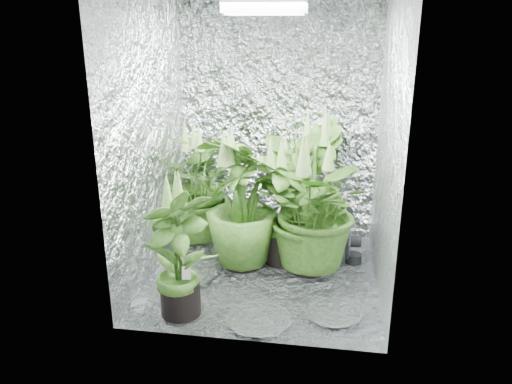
{
  "coord_description": "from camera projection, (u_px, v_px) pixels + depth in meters",
  "views": [
    {
      "loc": [
        0.44,
        -3.21,
        1.73
      ],
      "look_at": [
        -0.06,
        0.0,
        0.63
      ],
      "focal_mm": 35.0,
      "sensor_mm": 36.0,
      "label": 1
    }
  ],
  "objects": [
    {
      "name": "walls",
      "position": [
        265.0,
        140.0,
        3.3
      ],
      "size": [
        1.62,
        1.62,
        2.0
      ],
      "color": "silver",
      "rests_on": "ground"
    },
    {
      "name": "circulation_fan",
      "position": [
        351.0,
        246.0,
        3.77
      ],
      "size": [
        0.13,
        0.28,
        0.32
      ],
      "rotation": [
        0.0,
        0.0,
        0.07
      ],
      "color": "black",
      "rests_on": "ground"
    },
    {
      "name": "plant_d",
      "position": [
        242.0,
        205.0,
        3.63
      ],
      "size": [
        0.73,
        0.73,
        1.06
      ],
      "rotation": [
        0.0,
        0.0,
        2.6
      ],
      "color": "black",
      "rests_on": "ground"
    },
    {
      "name": "plant_c",
      "position": [
        311.0,
        183.0,
        4.02
      ],
      "size": [
        0.69,
        0.69,
        1.11
      ],
      "rotation": [
        0.0,
        0.0,
        1.85
      ],
      "color": "black",
      "rests_on": "ground"
    },
    {
      "name": "plant_f",
      "position": [
        178.0,
        253.0,
        3.01
      ],
      "size": [
        0.62,
        0.62,
        0.92
      ],
      "rotation": [
        0.0,
        0.0,
        3.91
      ],
      "color": "black",
      "rests_on": "ground"
    },
    {
      "name": "plant_a",
      "position": [
        197.0,
        185.0,
        4.07
      ],
      "size": [
        0.96,
        0.96,
        1.0
      ],
      "rotation": [
        0.0,
        0.0,
        6.11
      ],
      "color": "black",
      "rests_on": "ground"
    },
    {
      "name": "plant_label",
      "position": [
        186.0,
        273.0,
        3.02
      ],
      "size": [
        0.05,
        0.03,
        0.08
      ],
      "primitive_type": "cube",
      "rotation": [
        -0.21,
        0.0,
        0.16
      ],
      "color": "white",
      "rests_on": "plant_f"
    },
    {
      "name": "plant_b",
      "position": [
        282.0,
        206.0,
        3.69
      ],
      "size": [
        0.67,
        0.67,
        0.99
      ],
      "rotation": [
        0.0,
        0.0,
        0.81
      ],
      "color": "black",
      "rests_on": "ground"
    },
    {
      "name": "ground",
      "position": [
        264.0,
        275.0,
        3.62
      ],
      "size": [
        1.6,
        1.6,
        0.0
      ],
      "primitive_type": "plane",
      "color": "silver",
      "rests_on": "ground"
    },
    {
      "name": "plant_e",
      "position": [
        310.0,
        209.0,
        3.54
      ],
      "size": [
        0.91,
        0.91,
        1.02
      ],
      "rotation": [
        0.0,
        0.0,
        3.23
      ],
      "color": "black",
      "rests_on": "ground"
    },
    {
      "name": "grow_lamp",
      "position": [
        265.0,
        7.0,
        3.04
      ],
      "size": [
        0.5,
        0.3,
        0.22
      ],
      "color": "gray",
      "rests_on": "ceiling"
    }
  ]
}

